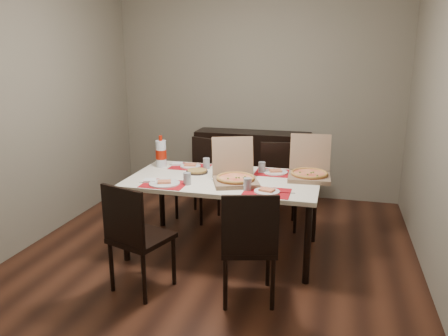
% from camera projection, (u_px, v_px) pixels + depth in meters
% --- Properties ---
extents(ground, '(3.80, 4.00, 0.02)m').
position_uv_depth(ground, '(216.00, 255.00, 4.29)').
color(ground, '#442215').
rests_on(ground, ground).
extents(room_walls, '(3.84, 4.02, 2.62)m').
position_uv_depth(room_walls, '(228.00, 71.00, 4.24)').
color(room_walls, gray).
rests_on(room_walls, ground).
extents(sideboard, '(1.50, 0.40, 0.90)m').
position_uv_depth(sideboard, '(252.00, 165.00, 5.83)').
color(sideboard, black).
rests_on(sideboard, ground).
extents(dining_table, '(1.80, 1.00, 0.75)m').
position_uv_depth(dining_table, '(224.00, 185.00, 4.19)').
color(dining_table, white).
rests_on(dining_table, ground).
extents(chair_near_left, '(0.53, 0.53, 0.93)m').
position_uv_depth(chair_near_left, '(135.00, 234.00, 3.49)').
color(chair_near_left, black).
rests_on(chair_near_left, ground).
extents(chair_near_right, '(0.51, 0.51, 0.93)m').
position_uv_depth(chair_near_right, '(249.00, 242.00, 3.33)').
color(chair_near_right, black).
rests_on(chair_near_right, ground).
extents(chair_far_left, '(0.53, 0.53, 0.93)m').
position_uv_depth(chair_far_left, '(201.00, 175.00, 5.16)').
color(chair_far_left, black).
rests_on(chair_far_left, ground).
extents(chair_far_right, '(0.48, 0.48, 0.93)m').
position_uv_depth(chair_far_right, '(279.00, 181.00, 4.91)').
color(chair_far_right, black).
rests_on(chair_far_right, ground).
extents(setting_near_left, '(0.48, 0.30, 0.11)m').
position_uv_depth(setting_near_left, '(168.00, 182.00, 3.98)').
color(setting_near_left, '#B40C16').
rests_on(setting_near_left, dining_table).
extents(setting_near_right, '(0.45, 0.30, 0.11)m').
position_uv_depth(setting_near_right, '(261.00, 189.00, 3.76)').
color(setting_near_right, '#B40C16').
rests_on(setting_near_right, dining_table).
extents(setting_far_left, '(0.46, 0.30, 0.11)m').
position_uv_depth(setting_far_left, '(193.00, 165.00, 4.56)').
color(setting_far_left, '#B40C16').
rests_on(setting_far_left, dining_table).
extents(setting_far_right, '(0.47, 0.30, 0.11)m').
position_uv_depth(setting_far_right, '(272.00, 171.00, 4.35)').
color(setting_far_right, '#B40C16').
rests_on(setting_far_right, dining_table).
extents(napkin_loose, '(0.15, 0.16, 0.02)m').
position_uv_depth(napkin_loose, '(220.00, 179.00, 4.11)').
color(napkin_loose, white).
rests_on(napkin_loose, dining_table).
extents(pizza_box_center, '(0.52, 0.55, 0.40)m').
position_uv_depth(pizza_box_center, '(235.00, 176.00, 4.02)').
color(pizza_box_center, '#80634A').
rests_on(pizza_box_center, dining_table).
extents(pizza_box_right, '(0.42, 0.46, 0.39)m').
position_uv_depth(pizza_box_right, '(309.00, 172.00, 4.17)').
color(pizza_box_right, '#80634A').
rests_on(pizza_box_right, dining_table).
extents(faina_plate, '(0.22, 0.22, 0.03)m').
position_uv_depth(faina_plate, '(197.00, 171.00, 4.36)').
color(faina_plate, black).
rests_on(faina_plate, dining_table).
extents(dip_bowl, '(0.14, 0.14, 0.03)m').
position_uv_depth(dip_bowl, '(243.00, 171.00, 4.35)').
color(dip_bowl, white).
rests_on(dip_bowl, dining_table).
extents(soda_bottle, '(0.11, 0.11, 0.33)m').
position_uv_depth(soda_bottle, '(161.00, 154.00, 4.55)').
color(soda_bottle, silver).
rests_on(soda_bottle, dining_table).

